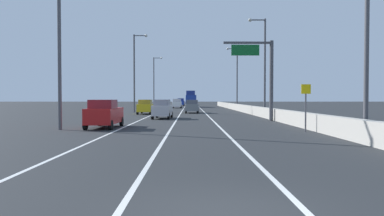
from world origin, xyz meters
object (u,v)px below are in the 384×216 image
car_gray_1 (192,106)px  car_blue_0 (181,102)px  lamp_post_left_mid (136,68)px  box_truck (191,100)px  speed_advisory_sign (306,104)px  lamp_post_right_third (236,74)px  lamp_post_left_far (155,79)px  car_white_2 (177,103)px  car_silver_3 (162,109)px  lamp_post_right_second (263,61)px  lamp_post_right_near (363,9)px  lamp_post_left_near (63,31)px  overhead_sign_gantry (264,70)px  car_red_5 (104,114)px  car_yellow_4 (146,107)px

car_gray_1 → car_blue_0: bearing=93.3°
lamp_post_left_mid → box_truck: bearing=75.7°
speed_advisory_sign → lamp_post_right_third: bearing=88.3°
lamp_post_left_far → car_white_2: bearing=-51.6°
car_blue_0 → car_silver_3: car_blue_0 is taller
car_silver_3 → box_truck: bearing=86.5°
speed_advisory_sign → lamp_post_right_second: lamp_post_right_second is taller
lamp_post_right_near → lamp_post_left_far: same height
lamp_post_right_third → lamp_post_left_near: same height
lamp_post_right_second → car_gray_1: size_ratio=2.59×
overhead_sign_gantry → car_red_5: size_ratio=1.59×
lamp_post_right_third → car_yellow_4: lamp_post_right_third is taller
car_yellow_4 → lamp_post_left_mid: bearing=109.9°
car_yellow_4 → car_blue_0: bearing=86.3°
lamp_post_left_far → lamp_post_left_near: bearing=-90.3°
car_red_5 → lamp_post_left_far: bearing=92.0°
lamp_post_right_near → lamp_post_right_third: (-0.06, 51.15, 0.00)m
overhead_sign_gantry → box_truck: 54.16m
lamp_post_left_far → car_silver_3: (5.37, -47.88, -5.64)m
lamp_post_right_near → box_truck: bearing=97.1°
car_blue_0 → car_white_2: size_ratio=0.98×
car_red_5 → lamp_post_left_mid: bearing=94.0°
car_gray_1 → car_white_2: size_ratio=0.97×
overhead_sign_gantry → lamp_post_right_second: bearing=79.1°
lamp_post_right_second → car_silver_3: size_ratio=2.59×
lamp_post_left_mid → car_silver_3: size_ratio=2.59×
lamp_post_right_near → car_blue_0: 83.14m
overhead_sign_gantry → car_blue_0: 67.25m
lamp_post_right_third → car_blue_0: 33.47m
lamp_post_right_near → lamp_post_left_near: 18.29m
car_gray_1 → car_red_5: bearing=-103.5°
lamp_post_right_near → car_silver_3: bearing=120.8°
lamp_post_right_third → car_yellow_4: (-14.63, -20.64, -5.67)m
lamp_post_right_second → lamp_post_left_far: size_ratio=1.00×
lamp_post_right_second → car_white_2: (-11.59, 34.96, -5.64)m
car_red_5 → lamp_post_right_near: bearing=-26.8°
lamp_post_left_far → overhead_sign_gantry: bearing=-73.7°
overhead_sign_gantry → lamp_post_right_second: lamp_post_right_second is taller
car_gray_1 → car_silver_3: car_silver_3 is taller
lamp_post_right_second → lamp_post_left_near: bearing=-131.5°
car_silver_3 → box_truck: size_ratio=0.52×
car_white_2 → lamp_post_left_near: bearing=-96.0°
lamp_post_left_mid → lamp_post_left_far: 30.69m
lamp_post_left_near → car_yellow_4: size_ratio=2.46×
car_blue_0 → box_truck: box_truck is taller
speed_advisory_sign → car_blue_0: speed_advisory_sign is taller
lamp_post_right_second → speed_advisory_sign: bearing=-93.9°
overhead_sign_gantry → lamp_post_right_second: 10.24m
car_yellow_4 → lamp_post_left_far: bearing=93.6°
car_white_2 → car_silver_3: bearing=-90.1°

